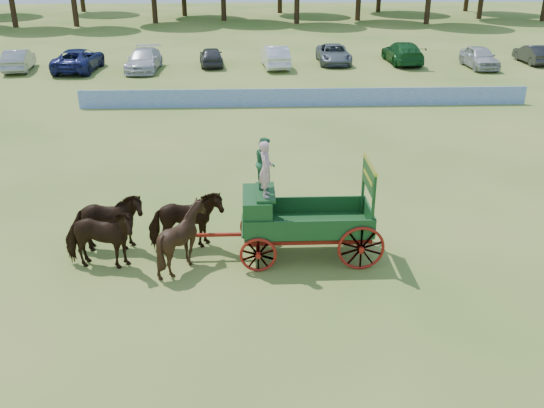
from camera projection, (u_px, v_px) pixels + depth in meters
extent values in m
plane|color=#9E9647|center=(390.00, 253.00, 18.84)|extent=(160.00, 160.00, 0.00)
imported|color=black|center=(100.00, 239.00, 17.59)|extent=(2.36, 1.25, 1.92)
imported|color=black|center=(107.00, 223.00, 18.59)|extent=(2.36, 1.25, 1.92)
imported|color=black|center=(183.00, 237.00, 17.68)|extent=(2.07, 1.93, 1.92)
imported|color=black|center=(186.00, 221.00, 18.68)|extent=(2.44, 1.51, 1.92)
cube|color=maroon|center=(258.00, 239.00, 18.41)|extent=(0.12, 2.00, 0.12)
cube|color=maroon|center=(355.00, 237.00, 18.52)|extent=(0.12, 2.00, 0.12)
cube|color=maroon|center=(308.00, 242.00, 17.92)|extent=(3.80, 0.10, 0.12)
cube|color=maroon|center=(305.00, 226.00, 18.92)|extent=(3.80, 0.10, 0.12)
cube|color=maroon|center=(228.00, 235.00, 18.31)|extent=(2.80, 0.09, 0.09)
cube|color=#194C1D|center=(307.00, 226.00, 18.31)|extent=(3.80, 1.80, 0.10)
cube|color=#194C1D|center=(310.00, 230.00, 17.38)|extent=(3.80, 0.06, 0.55)
cube|color=#194C1D|center=(304.00, 205.00, 18.99)|extent=(3.80, 0.06, 0.55)
cube|color=#194C1D|center=(369.00, 216.00, 18.26)|extent=(0.06, 1.80, 0.55)
cube|color=#194C1D|center=(257.00, 210.00, 18.03)|extent=(0.85, 1.70, 1.05)
cube|color=#194C1D|center=(266.00, 192.00, 17.81)|extent=(0.55, 1.50, 0.08)
cube|color=#194C1D|center=(245.00, 216.00, 18.09)|extent=(0.10, 1.60, 0.65)
cube|color=#194C1D|center=(251.00, 225.00, 18.22)|extent=(0.55, 1.60, 0.06)
cube|color=#194C1D|center=(373.00, 207.00, 17.26)|extent=(0.08, 0.08, 1.80)
cube|color=#194C1D|center=(363.00, 186.00, 18.73)|extent=(0.08, 0.08, 1.80)
cube|color=#194C1D|center=(369.00, 177.00, 17.75)|extent=(0.07, 1.75, 0.75)
cube|color=gold|center=(370.00, 164.00, 17.59)|extent=(0.08, 1.80, 0.09)
cube|color=gold|center=(368.00, 177.00, 17.75)|extent=(0.02, 1.30, 0.12)
torus|color=maroon|center=(258.00, 255.00, 17.56)|extent=(1.09, 0.09, 1.09)
torus|color=maroon|center=(257.00, 226.00, 19.30)|extent=(1.09, 0.09, 1.09)
torus|color=maroon|center=(361.00, 248.00, 17.62)|extent=(1.39, 0.09, 1.39)
torus|color=maroon|center=(351.00, 220.00, 19.35)|extent=(1.39, 0.09, 1.39)
imported|color=#CA9AA4|center=(266.00, 169.00, 17.14)|extent=(0.39, 0.60, 1.64)
imported|color=#25633B|center=(265.00, 163.00, 17.81)|extent=(0.58, 0.74, 1.53)
cube|color=#1F49A9|center=(305.00, 97.00, 35.05)|extent=(26.00, 0.08, 1.05)
imported|color=gray|center=(19.00, 60.00, 44.45)|extent=(2.26, 4.89, 1.55)
imported|color=navy|center=(79.00, 60.00, 44.42)|extent=(2.97, 5.96, 1.62)
imported|color=silver|center=(144.00, 60.00, 44.48)|extent=(2.32, 5.43, 1.56)
imported|color=#333338|center=(211.00, 56.00, 46.17)|extent=(2.12, 4.36, 1.43)
imported|color=silver|center=(275.00, 57.00, 45.53)|extent=(2.17, 5.09, 1.63)
imported|color=slate|center=(334.00, 54.00, 47.12)|extent=(2.40, 5.17, 1.43)
imported|color=#144C1E|center=(403.00, 53.00, 47.10)|extent=(2.46, 5.74, 1.65)
imported|color=#B2B2B7|center=(480.00, 57.00, 45.41)|extent=(1.96, 4.72, 1.60)
imported|color=#262628|center=(533.00, 54.00, 47.15)|extent=(1.56, 4.30, 1.41)
cylinder|color=#382314|center=(12.00, 3.00, 65.70)|extent=(0.60, 0.60, 5.10)
cylinder|color=#382314|center=(74.00, 1.00, 66.25)|extent=(0.60, 0.60, 5.47)
cylinder|color=#382314|center=(154.00, 2.00, 69.05)|extent=(0.60, 0.60, 4.60)
cylinder|color=#382314|center=(297.00, 3.00, 68.61)|extent=(0.60, 0.60, 4.44)
cylinder|color=#382314|center=(428.00, 0.00, 68.25)|extent=(0.60, 0.60, 5.15)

